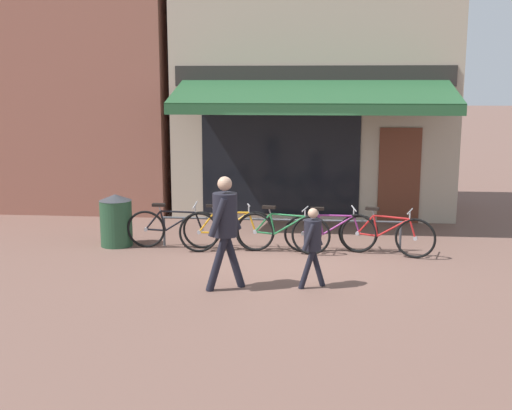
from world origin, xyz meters
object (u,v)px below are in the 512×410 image
at_px(bicycle_green, 283,232).
at_px(litter_bin, 116,220).
at_px(pedestrian_adult, 225,221).
at_px(bicycle_black, 174,228).
at_px(bicycle_purple, 331,232).
at_px(bicycle_red, 386,234).
at_px(bicycle_orange, 227,230).
at_px(pedestrian_child, 313,239).

height_order(bicycle_green, litter_bin, litter_bin).
height_order(bicycle_green, pedestrian_adult, pedestrian_adult).
xyz_separation_m(bicycle_black, bicycle_purple, (2.91, 0.02, -0.01)).
bearing_deg(bicycle_red, bicycle_green, -163.39).
height_order(bicycle_black, bicycle_orange, bicycle_orange).
height_order(pedestrian_adult, litter_bin, pedestrian_adult).
relative_size(bicycle_black, pedestrian_child, 1.44).
relative_size(bicycle_orange, bicycle_purple, 1.02).
distance_m(bicycle_purple, pedestrian_child, 2.16).
bearing_deg(bicycle_red, pedestrian_adult, -123.48).
height_order(bicycle_black, pedestrian_adult, pedestrian_adult).
xyz_separation_m(bicycle_black, bicycle_red, (3.89, -0.12, 0.00)).
bearing_deg(pedestrian_child, pedestrian_adult, -175.48).
bearing_deg(pedestrian_adult, bicycle_green, 66.32).
distance_m(bicycle_red, pedestrian_child, 2.37).
distance_m(bicycle_black, bicycle_orange, 1.02).
relative_size(bicycle_orange, pedestrian_child, 1.43).
distance_m(bicycle_orange, bicycle_green, 1.02).
height_order(bicycle_orange, pedestrian_child, pedestrian_child).
xyz_separation_m(bicycle_purple, pedestrian_adult, (-1.61, -2.30, 0.67)).
distance_m(bicycle_orange, bicycle_purple, 1.90).
relative_size(bicycle_orange, bicycle_green, 1.01).
xyz_separation_m(bicycle_purple, pedestrian_child, (-0.32, -2.10, 0.37)).
bearing_deg(bicycle_red, bicycle_purple, -171.54).
xyz_separation_m(bicycle_purple, bicycle_red, (0.97, -0.14, 0.01)).
distance_m(bicycle_orange, bicycle_red, 2.87).
bearing_deg(bicycle_purple, pedestrian_adult, -130.56).
bearing_deg(pedestrian_adult, bicycle_orange, 92.62).
height_order(pedestrian_child, litter_bin, pedestrian_child).
bearing_deg(bicycle_orange, pedestrian_adult, -92.72).
height_order(bicycle_orange, bicycle_green, bicycle_orange).
bearing_deg(bicycle_black, bicycle_orange, -7.63).
relative_size(bicycle_red, litter_bin, 1.71).
distance_m(bicycle_orange, litter_bin, 2.16).
xyz_separation_m(bicycle_orange, pedestrian_adult, (0.29, -2.18, 0.65)).
bearing_deg(bicycle_green, pedestrian_adult, -98.92).
relative_size(bicycle_red, pedestrian_child, 1.37).
xyz_separation_m(bicycle_black, pedestrian_child, (2.59, -2.08, 0.36)).
bearing_deg(pedestrian_adult, litter_bin, 130.69).
bearing_deg(pedestrian_adult, pedestrian_child, 3.74).
bearing_deg(bicycle_purple, bicycle_orange, 178.03).
bearing_deg(bicycle_green, pedestrian_child, -64.27).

